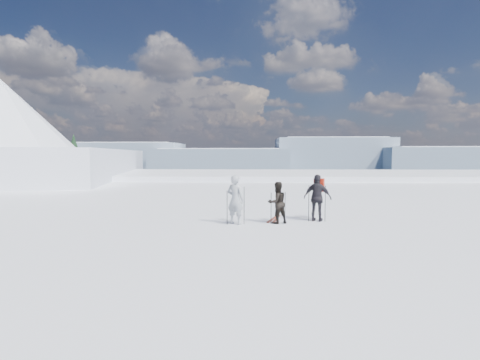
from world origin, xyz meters
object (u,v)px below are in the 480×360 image
at_px(skier_dark, 277,203).
at_px(skis_loose, 275,219).
at_px(skier_grey, 235,200).
at_px(skier_pack, 317,198).

distance_m(skier_dark, skis_loose, 1.18).
height_order(skier_grey, skier_dark, skier_grey).
relative_size(skier_grey, skis_loose, 1.07).
xyz_separation_m(skier_pack, skis_loose, (-1.58, 0.42, -0.87)).
xyz_separation_m(skier_dark, skis_loose, (-0.03, 0.90, -0.75)).
bearing_deg(skier_pack, skier_dark, 39.69).
bearing_deg(skier_grey, skis_loose, -115.12).
distance_m(skier_pack, skis_loose, 1.85).
relative_size(skier_dark, skier_pack, 0.86).
distance_m(skier_dark, skier_pack, 1.63).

